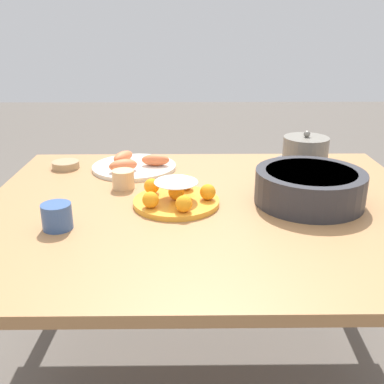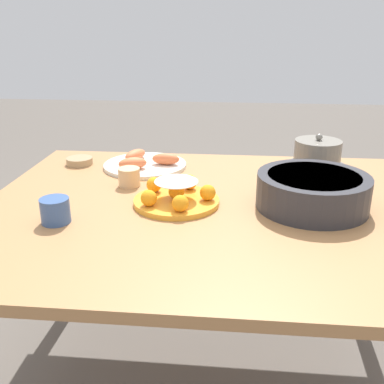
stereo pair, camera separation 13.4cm
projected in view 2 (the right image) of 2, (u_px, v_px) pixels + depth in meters
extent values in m
cylinder|color=#A87547|center=(72.00, 233.00, 2.00)|extent=(0.06, 0.06, 0.67)
cylinder|color=#A87547|center=(364.00, 245.00, 1.89)|extent=(0.06, 0.06, 0.67)
cube|color=#A87547|center=(208.00, 209.00, 1.36)|extent=(1.37, 1.10, 0.03)
cylinder|color=gold|center=(176.00, 201.00, 1.36)|extent=(0.26, 0.26, 0.02)
sphere|color=orange|center=(208.00, 192.00, 1.34)|extent=(0.05, 0.05, 0.05)
sphere|color=orange|center=(189.00, 182.00, 1.42)|extent=(0.05, 0.05, 0.05)
sphere|color=orange|center=(154.00, 185.00, 1.40)|extent=(0.05, 0.05, 0.05)
sphere|color=orange|center=(149.00, 198.00, 1.30)|extent=(0.05, 0.05, 0.05)
sphere|color=orange|center=(180.00, 203.00, 1.26)|extent=(0.05, 0.05, 0.05)
ellipsoid|color=white|center=(176.00, 181.00, 1.33)|extent=(0.13, 0.13, 0.02)
sphere|color=orange|center=(176.00, 192.00, 1.34)|extent=(0.05, 0.05, 0.05)
cylinder|color=#2D2D33|center=(313.00, 191.00, 1.32)|extent=(0.33, 0.33, 0.10)
cylinder|color=brown|center=(314.00, 177.00, 1.30)|extent=(0.27, 0.27, 0.01)
cylinder|color=tan|center=(80.00, 161.00, 1.73)|extent=(0.10, 0.10, 0.03)
cylinder|color=#9E4C1E|center=(79.00, 159.00, 1.72)|extent=(0.08, 0.08, 0.01)
cylinder|color=silver|center=(145.00, 165.00, 1.70)|extent=(0.31, 0.31, 0.01)
ellipsoid|color=#E57042|center=(166.00, 159.00, 1.68)|extent=(0.11, 0.05, 0.04)
ellipsoid|color=#E57042|center=(135.00, 155.00, 1.74)|extent=(0.09, 0.12, 0.04)
ellipsoid|color=#E57042|center=(133.00, 163.00, 1.62)|extent=(0.11, 0.09, 0.04)
cylinder|color=#38568E|center=(55.00, 211.00, 1.22)|extent=(0.08, 0.08, 0.07)
cylinder|color=#DBB27F|center=(129.00, 177.00, 1.50)|extent=(0.07, 0.07, 0.06)
cylinder|color=#66605B|center=(316.00, 170.00, 1.60)|extent=(0.21, 0.21, 0.04)
cylinder|color=slate|center=(317.00, 153.00, 1.58)|extent=(0.16, 0.16, 0.09)
sphere|color=slate|center=(319.00, 137.00, 1.56)|extent=(0.02, 0.02, 0.02)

